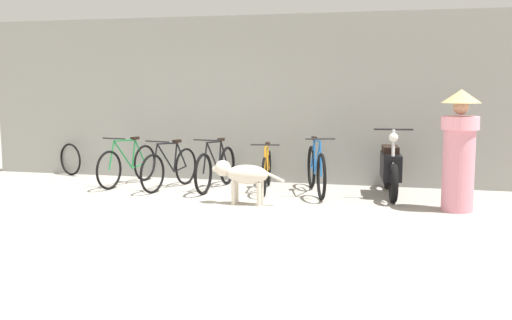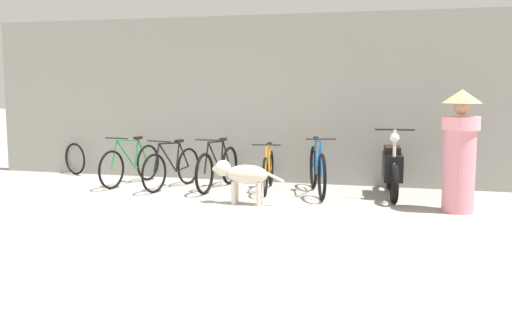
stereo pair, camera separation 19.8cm
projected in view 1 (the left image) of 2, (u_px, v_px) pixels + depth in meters
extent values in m
plane|color=#9E998E|center=(163.00, 218.00, 7.83)|extent=(60.00, 60.00, 0.00)
cube|color=gray|center=(233.00, 99.00, 10.84)|extent=(9.64, 0.20, 2.95)
torus|color=black|center=(109.00, 170.00, 9.93)|extent=(0.16, 0.65, 0.66)
torus|color=black|center=(145.00, 163.00, 10.86)|extent=(0.16, 0.65, 0.66)
cylinder|color=#1E7238|center=(123.00, 155.00, 10.27)|extent=(0.12, 0.50, 0.54)
cylinder|color=#1E7238|center=(134.00, 154.00, 10.53)|extent=(0.05, 0.13, 0.50)
cylinder|color=#1E7238|center=(125.00, 140.00, 10.28)|extent=(0.13, 0.59, 0.06)
cylinder|color=#1E7238|center=(139.00, 166.00, 10.69)|extent=(0.10, 0.39, 0.08)
cylinder|color=#1E7238|center=(140.00, 152.00, 10.70)|extent=(0.08, 0.31, 0.46)
cylinder|color=#1E7238|center=(112.00, 155.00, 9.97)|extent=(0.06, 0.18, 0.48)
cube|color=black|center=(135.00, 138.00, 10.54)|extent=(0.10, 0.19, 0.05)
cylinder|color=black|center=(114.00, 139.00, 10.01)|extent=(0.46, 0.11, 0.02)
torus|color=black|center=(152.00, 174.00, 9.59)|extent=(0.18, 0.63, 0.64)
torus|color=black|center=(186.00, 166.00, 10.46)|extent=(0.18, 0.63, 0.64)
cylinder|color=black|center=(166.00, 158.00, 9.90)|extent=(0.13, 0.48, 0.53)
cylinder|color=black|center=(176.00, 157.00, 10.16)|extent=(0.05, 0.13, 0.49)
cylinder|color=black|center=(167.00, 143.00, 9.92)|extent=(0.15, 0.56, 0.06)
cylinder|color=black|center=(180.00, 169.00, 10.30)|extent=(0.11, 0.37, 0.08)
cylinder|color=black|center=(181.00, 155.00, 10.32)|extent=(0.09, 0.29, 0.45)
cylinder|color=black|center=(155.00, 159.00, 9.63)|extent=(0.06, 0.18, 0.47)
cube|color=black|center=(177.00, 141.00, 10.16)|extent=(0.11, 0.19, 0.05)
cylinder|color=black|center=(157.00, 142.00, 9.66)|extent=(0.45, 0.12, 0.02)
torus|color=black|center=(203.00, 174.00, 9.47)|extent=(0.10, 0.67, 0.67)
torus|color=black|center=(227.00, 165.00, 10.47)|extent=(0.10, 0.67, 0.67)
cylinder|color=black|center=(213.00, 157.00, 9.83)|extent=(0.07, 0.52, 0.55)
cylinder|color=black|center=(220.00, 156.00, 10.12)|extent=(0.04, 0.13, 0.51)
cylinder|color=black|center=(214.00, 142.00, 9.85)|extent=(0.07, 0.61, 0.06)
cylinder|color=black|center=(223.00, 168.00, 10.28)|extent=(0.06, 0.40, 0.08)
cylinder|color=black|center=(224.00, 154.00, 10.30)|extent=(0.05, 0.32, 0.47)
cylinder|color=black|center=(205.00, 158.00, 9.52)|extent=(0.04, 0.19, 0.49)
cube|color=black|center=(221.00, 140.00, 10.13)|extent=(0.08, 0.18, 0.05)
cylinder|color=black|center=(207.00, 140.00, 9.56)|extent=(0.46, 0.06, 0.02)
torus|color=black|center=(264.00, 177.00, 9.36)|extent=(0.13, 0.62, 0.62)
torus|color=black|center=(269.00, 168.00, 10.34)|extent=(0.13, 0.62, 0.62)
cylinder|color=orange|center=(266.00, 161.00, 9.72)|extent=(0.10, 0.49, 0.51)
cylinder|color=orange|center=(267.00, 160.00, 10.00)|extent=(0.05, 0.13, 0.47)
cylinder|color=orange|center=(266.00, 146.00, 9.74)|extent=(0.11, 0.57, 0.06)
cylinder|color=orange|center=(268.00, 171.00, 10.16)|extent=(0.08, 0.38, 0.07)
cylinder|color=orange|center=(268.00, 157.00, 10.18)|extent=(0.07, 0.30, 0.43)
cylinder|color=orange|center=(265.00, 162.00, 9.40)|extent=(0.05, 0.18, 0.46)
cube|color=black|center=(268.00, 144.00, 10.02)|extent=(0.10, 0.19, 0.05)
cylinder|color=black|center=(265.00, 145.00, 9.45)|extent=(0.46, 0.09, 0.02)
torus|color=black|center=(321.00, 177.00, 9.03)|extent=(0.25, 0.70, 0.72)
torus|color=black|center=(311.00, 167.00, 10.10)|extent=(0.25, 0.70, 0.72)
cylinder|color=#1959A5|center=(317.00, 158.00, 9.41)|extent=(0.18, 0.52, 0.59)
cylinder|color=#1959A5|center=(315.00, 157.00, 9.72)|extent=(0.07, 0.14, 0.54)
cylinder|color=#1959A5|center=(317.00, 141.00, 9.43)|extent=(0.20, 0.61, 0.06)
cylinder|color=#1959A5|center=(313.00, 170.00, 9.90)|extent=(0.14, 0.40, 0.08)
cylinder|color=#1959A5|center=(313.00, 154.00, 9.92)|extent=(0.12, 0.32, 0.50)
cylinder|color=#1959A5|center=(321.00, 159.00, 9.07)|extent=(0.08, 0.19, 0.53)
cube|color=black|center=(314.00, 138.00, 9.74)|extent=(0.12, 0.19, 0.05)
cylinder|color=black|center=(320.00, 139.00, 9.12)|extent=(0.45, 0.15, 0.02)
torus|color=black|center=(394.00, 183.00, 8.80)|extent=(0.16, 0.60, 0.59)
torus|color=black|center=(388.00, 172.00, 9.98)|extent=(0.16, 0.60, 0.59)
cube|color=black|center=(391.00, 166.00, 9.37)|extent=(0.36, 0.88, 0.40)
cube|color=black|center=(390.00, 149.00, 9.49)|extent=(0.29, 0.57, 0.10)
cylinder|color=silver|center=(393.00, 150.00, 8.96)|extent=(0.06, 0.14, 0.61)
cylinder|color=silver|center=(393.00, 176.00, 8.88)|extent=(0.06, 0.21, 0.21)
cylinder|color=black|center=(394.00, 129.00, 8.97)|extent=(0.58, 0.09, 0.03)
sphere|color=silver|center=(393.00, 138.00, 8.96)|extent=(0.15, 0.15, 0.14)
ellipsoid|color=beige|center=(247.00, 174.00, 8.69)|extent=(0.62, 0.29, 0.28)
cylinder|color=beige|center=(233.00, 193.00, 8.70)|extent=(0.06, 0.06, 0.34)
cylinder|color=beige|center=(236.00, 192.00, 8.84)|extent=(0.06, 0.06, 0.34)
cylinder|color=beige|center=(259.00, 195.00, 8.60)|extent=(0.06, 0.06, 0.34)
cylinder|color=beige|center=(262.00, 193.00, 8.75)|extent=(0.06, 0.06, 0.34)
sphere|color=beige|center=(223.00, 168.00, 8.77)|extent=(0.24, 0.24, 0.24)
ellipsoid|color=beige|center=(216.00, 169.00, 8.80)|extent=(0.13, 0.10, 0.09)
cylinder|color=beige|center=(276.00, 177.00, 8.58)|extent=(0.27, 0.05, 0.15)
cylinder|color=pink|center=(459.00, 164.00, 8.21)|extent=(0.44, 0.44, 1.31)
cylinder|color=#FFA0B2|center=(460.00, 123.00, 8.14)|extent=(0.52, 0.52, 0.18)
sphere|color=tan|center=(461.00, 107.00, 8.12)|extent=(0.21, 0.21, 0.21)
cone|color=tan|center=(461.00, 96.00, 8.10)|extent=(0.55, 0.55, 0.18)
torus|color=black|center=(70.00, 159.00, 11.52)|extent=(0.59, 0.27, 0.62)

